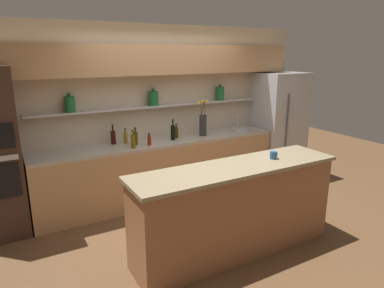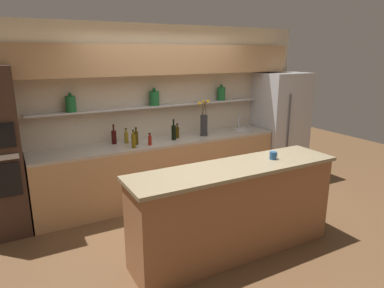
% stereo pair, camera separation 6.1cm
% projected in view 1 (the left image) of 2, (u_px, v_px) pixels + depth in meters
% --- Properties ---
extents(ground_plane, '(12.00, 12.00, 0.00)m').
position_uv_depth(ground_plane, '(210.00, 231.00, 4.34)').
color(ground_plane, brown).
extents(back_wall_unit, '(5.20, 0.44, 2.60)m').
position_uv_depth(back_wall_unit, '(158.00, 96.00, 5.22)').
color(back_wall_unit, beige).
rests_on(back_wall_unit, ground_plane).
extents(back_counter_unit, '(3.72, 0.62, 0.92)m').
position_uv_depth(back_counter_unit, '(162.00, 170.00, 5.21)').
color(back_counter_unit, tan).
rests_on(back_counter_unit, ground_plane).
extents(island_counter, '(2.41, 0.61, 1.02)m').
position_uv_depth(island_counter, '(235.00, 209.00, 3.78)').
color(island_counter, '#99603D').
rests_on(island_counter, ground_plane).
extents(refrigerator, '(0.82, 0.73, 1.86)m').
position_uv_depth(refrigerator, '(278.00, 125.00, 6.15)').
color(refrigerator, '#B7B7BC').
rests_on(refrigerator, ground_plane).
extents(flower_vase, '(0.14, 0.17, 0.57)m').
position_uv_depth(flower_vase, '(203.00, 123.00, 5.36)').
color(flower_vase, '#2D2D33').
rests_on(flower_vase, back_counter_unit).
extents(sink_fixture, '(0.28, 0.28, 0.25)m').
position_uv_depth(sink_fixture, '(241.00, 128.00, 5.80)').
color(sink_fixture, '#B7B7BC').
rests_on(sink_fixture, back_counter_unit).
extents(bottle_oil_0, '(0.06, 0.06, 0.22)m').
position_uv_depth(bottle_oil_0, '(126.00, 137.00, 4.93)').
color(bottle_oil_0, olive).
rests_on(bottle_oil_0, back_counter_unit).
extents(bottle_wine_1, '(0.07, 0.07, 0.28)m').
position_uv_depth(bottle_wine_1, '(113.00, 137.00, 4.88)').
color(bottle_wine_1, '#380C0C').
rests_on(bottle_wine_1, back_counter_unit).
extents(bottle_oil_2, '(0.06, 0.06, 0.25)m').
position_uv_depth(bottle_oil_2, '(133.00, 141.00, 4.68)').
color(bottle_oil_2, brown).
rests_on(bottle_oil_2, back_counter_unit).
extents(bottle_wine_3, '(0.07, 0.07, 0.32)m').
position_uv_depth(bottle_wine_3, '(173.00, 132.00, 5.11)').
color(bottle_wine_3, black).
rests_on(bottle_wine_3, back_counter_unit).
extents(bottle_oil_4, '(0.06, 0.06, 0.25)m').
position_uv_depth(bottle_oil_4, '(136.00, 138.00, 4.84)').
color(bottle_oil_4, '#47380A').
rests_on(bottle_oil_4, back_counter_unit).
extents(bottle_oil_5, '(0.06, 0.06, 0.22)m').
position_uv_depth(bottle_oil_5, '(176.00, 132.00, 5.25)').
color(bottle_oil_5, '#47380A').
rests_on(bottle_oil_5, back_counter_unit).
extents(bottle_sauce_6, '(0.05, 0.05, 0.18)m').
position_uv_depth(bottle_sauce_6, '(149.00, 140.00, 4.82)').
color(bottle_sauce_6, maroon).
rests_on(bottle_sauce_6, back_counter_unit).
extents(coffee_mug, '(0.10, 0.08, 0.09)m').
position_uv_depth(coffee_mug, '(273.00, 155.00, 3.88)').
color(coffee_mug, '#235184').
rests_on(coffee_mug, island_counter).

